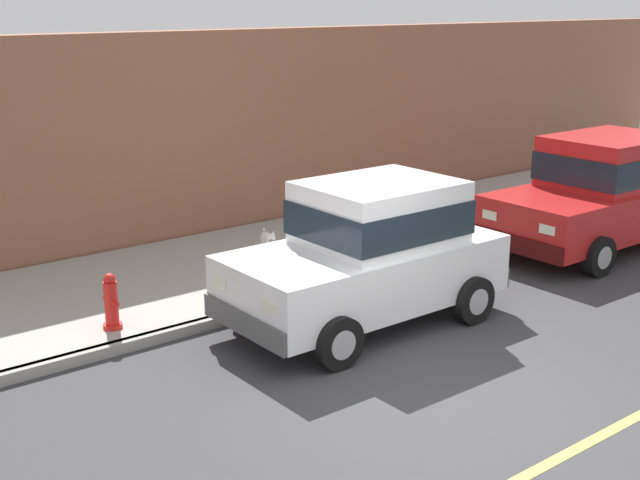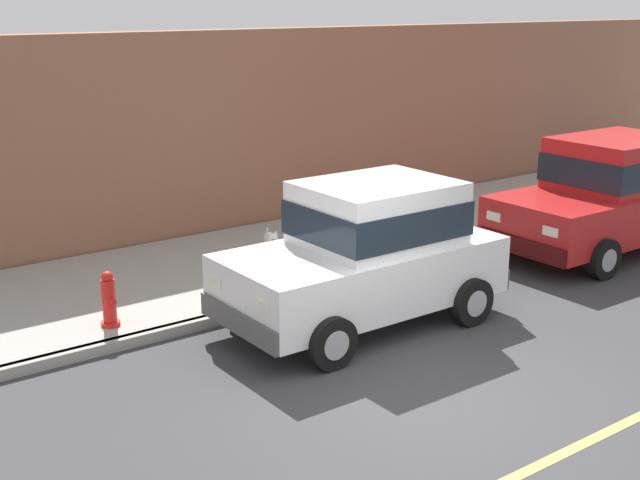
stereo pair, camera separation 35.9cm
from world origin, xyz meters
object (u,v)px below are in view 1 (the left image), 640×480
at_px(car_red_sedan, 606,191).
at_px(dog_white, 267,240).
at_px(car_white_hatchback, 370,251).
at_px(fire_hydrant, 111,303).

xyz_separation_m(car_red_sedan, dog_white, (-2.70, -5.12, -0.55)).
relative_size(car_white_hatchback, car_red_sedan, 0.82).
relative_size(car_red_sedan, fire_hydrant, 6.36).
bearing_deg(car_red_sedan, dog_white, -117.77).
bearing_deg(dog_white, car_red_sedan, 62.23).
xyz_separation_m(dog_white, fire_hydrant, (1.27, -3.25, 0.05)).
bearing_deg(fire_hydrant, car_white_hatchback, 61.69).
distance_m(car_white_hatchback, dog_white, 2.91).
bearing_deg(car_white_hatchback, car_red_sedan, 91.45).
relative_size(car_white_hatchback, dog_white, 5.34).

